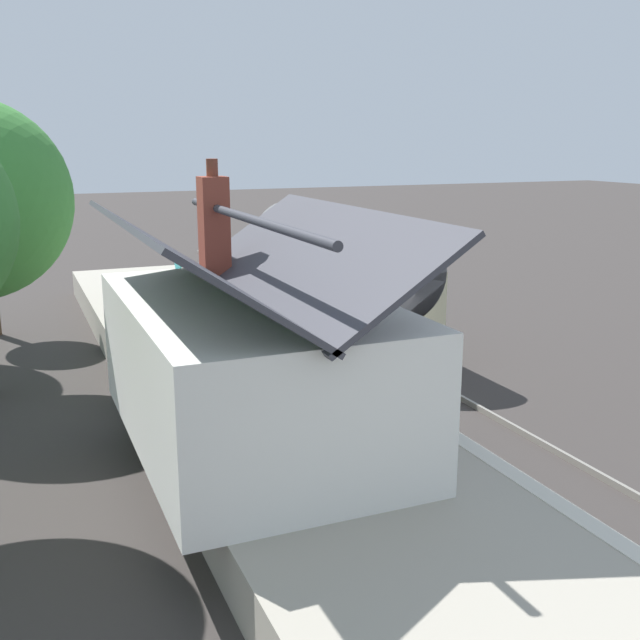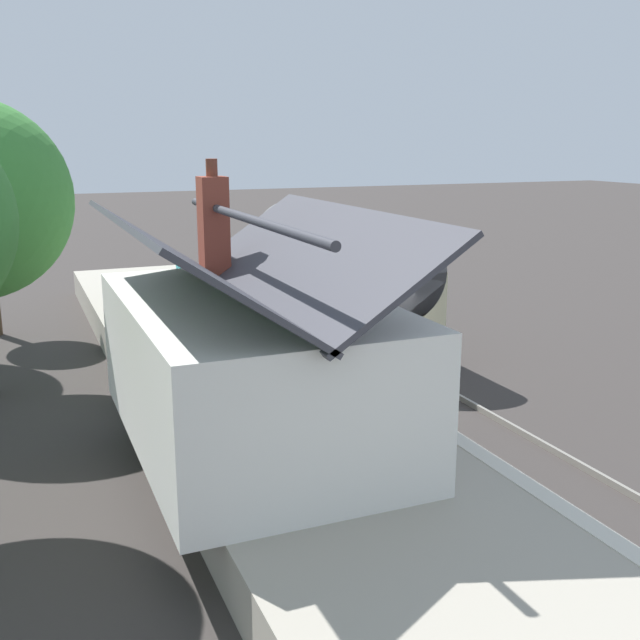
{
  "view_description": "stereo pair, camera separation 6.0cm",
  "coord_description": "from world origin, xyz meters",
  "px_view_note": "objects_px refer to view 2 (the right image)",
  "views": [
    {
      "loc": [
        -17.28,
        8.74,
        6.52
      ],
      "look_at": [
        -0.1,
        1.5,
        1.99
      ],
      "focal_mm": 41.84,
      "sensor_mm": 36.0,
      "label": 1
    },
    {
      "loc": [
        -17.31,
        8.68,
        6.52
      ],
      "look_at": [
        -0.1,
        1.5,
        1.99
      ],
      "focal_mm": 41.84,
      "sensor_mm": 36.0,
      "label": 2
    }
  ],
  "objects_px": {
    "train": "(337,277)",
    "station_building": "(250,361)",
    "planter_under_sign": "(265,321)",
    "planter_bench_left": "(142,284)",
    "bench_near_building": "(204,298)",
    "bench_platform_end": "(250,325)",
    "bench_by_lamp": "(176,273)",
    "planter_by_door": "(166,322)",
    "planter_corner_building": "(139,325)",
    "planter_bench_right": "(249,344)",
    "station_sign_board": "(252,286)",
    "planter_edge_far": "(224,289)"
  },
  "relations": [
    {
      "from": "bench_near_building",
      "to": "train",
      "type": "bearing_deg",
      "value": -116.8
    },
    {
      "from": "planter_edge_far",
      "to": "planter_bench_left",
      "type": "height_order",
      "value": "planter_edge_far"
    },
    {
      "from": "planter_under_sign",
      "to": "station_building",
      "type": "bearing_deg",
      "value": 159.58
    },
    {
      "from": "bench_near_building",
      "to": "bench_by_lamp",
      "type": "relative_size",
      "value": 0.99
    },
    {
      "from": "bench_near_building",
      "to": "planter_under_sign",
      "type": "relative_size",
      "value": 1.62
    },
    {
      "from": "bench_by_lamp",
      "to": "planter_corner_building",
      "type": "distance_m",
      "value": 8.05
    },
    {
      "from": "planter_under_sign",
      "to": "train",
      "type": "bearing_deg",
      "value": -67.55
    },
    {
      "from": "planter_by_door",
      "to": "planter_bench_left",
      "type": "bearing_deg",
      "value": -3.58
    },
    {
      "from": "planter_by_door",
      "to": "planter_under_sign",
      "type": "bearing_deg",
      "value": -97.93
    },
    {
      "from": "train",
      "to": "planter_bench_right",
      "type": "xyz_separation_m",
      "value": [
        -3.43,
        4.03,
        -0.92
      ]
    },
    {
      "from": "bench_near_building",
      "to": "planter_bench_left",
      "type": "distance_m",
      "value": 3.99
    },
    {
      "from": "station_building",
      "to": "planter_bench_left",
      "type": "distance_m",
      "value": 14.44
    },
    {
      "from": "bench_platform_end",
      "to": "planter_bench_right",
      "type": "height_order",
      "value": "bench_platform_end"
    },
    {
      "from": "bench_near_building",
      "to": "planter_edge_far",
      "type": "height_order",
      "value": "bench_near_building"
    },
    {
      "from": "station_building",
      "to": "planter_bench_left",
      "type": "bearing_deg",
      "value": -1.42
    },
    {
      "from": "planter_under_sign",
      "to": "station_sign_board",
      "type": "bearing_deg",
      "value": 4.21
    },
    {
      "from": "bench_near_building",
      "to": "planter_bench_left",
      "type": "height_order",
      "value": "bench_near_building"
    },
    {
      "from": "planter_under_sign",
      "to": "station_sign_board",
      "type": "xyz_separation_m",
      "value": [
        0.95,
        0.07,
        0.9
      ]
    },
    {
      "from": "bench_by_lamp",
      "to": "planter_bench_right",
      "type": "relative_size",
      "value": 1.33
    },
    {
      "from": "station_building",
      "to": "station_sign_board",
      "type": "xyz_separation_m",
      "value": [
        8.48,
        -2.73,
        -0.29
      ]
    },
    {
      "from": "planter_corner_building",
      "to": "planter_bench_right",
      "type": "distance_m",
      "value": 3.66
    },
    {
      "from": "planter_by_door",
      "to": "station_sign_board",
      "type": "height_order",
      "value": "station_sign_board"
    },
    {
      "from": "station_building",
      "to": "bench_near_building",
      "type": "relative_size",
      "value": 5.59
    },
    {
      "from": "planter_edge_far",
      "to": "planter_bench_left",
      "type": "xyz_separation_m",
      "value": [
        2.42,
        2.43,
        -0.08
      ]
    },
    {
      "from": "station_building",
      "to": "planter_under_sign",
      "type": "relative_size",
      "value": 9.07
    },
    {
      "from": "train",
      "to": "bench_by_lamp",
      "type": "bearing_deg",
      "value": 28.38
    },
    {
      "from": "planter_bench_right",
      "to": "planter_by_door",
      "type": "bearing_deg",
      "value": 31.73
    },
    {
      "from": "bench_by_lamp",
      "to": "planter_by_door",
      "type": "height_order",
      "value": "bench_by_lamp"
    },
    {
      "from": "planter_bench_left",
      "to": "planter_bench_right",
      "type": "distance_m",
      "value": 9.21
    },
    {
      "from": "bench_by_lamp",
      "to": "planter_bench_left",
      "type": "xyz_separation_m",
      "value": [
        -1.22,
        1.54,
        -0.11
      ]
    },
    {
      "from": "planter_under_sign",
      "to": "planter_corner_building",
      "type": "bearing_deg",
      "value": 82.03
    },
    {
      "from": "bench_by_lamp",
      "to": "planter_bench_left",
      "type": "height_order",
      "value": "bench_by_lamp"
    },
    {
      "from": "bench_platform_end",
      "to": "station_building",
      "type": "bearing_deg",
      "value": 162.86
    },
    {
      "from": "planter_under_sign",
      "to": "planter_corner_building",
      "type": "xyz_separation_m",
      "value": [
        0.5,
        3.6,
        0.1
      ]
    },
    {
      "from": "planter_by_door",
      "to": "station_sign_board",
      "type": "distance_m",
      "value": 2.93
    },
    {
      "from": "planter_under_sign",
      "to": "station_sign_board",
      "type": "distance_m",
      "value": 1.31
    },
    {
      "from": "planter_under_sign",
      "to": "planter_edge_far",
      "type": "bearing_deg",
      "value": 0.22
    },
    {
      "from": "station_building",
      "to": "planter_corner_building",
      "type": "xyz_separation_m",
      "value": [
        8.03,
        0.8,
        -1.08
      ]
    },
    {
      "from": "bench_platform_end",
      "to": "planter_under_sign",
      "type": "relative_size",
      "value": 1.62
    },
    {
      "from": "planter_bench_left",
      "to": "bench_by_lamp",
      "type": "bearing_deg",
      "value": -51.53
    },
    {
      "from": "bench_near_building",
      "to": "bench_by_lamp",
      "type": "xyz_separation_m",
      "value": [
        4.96,
        -0.14,
        0.0
      ]
    },
    {
      "from": "bench_platform_end",
      "to": "bench_by_lamp",
      "type": "bearing_deg",
      "value": 0.72
    },
    {
      "from": "bench_platform_end",
      "to": "planter_bench_left",
      "type": "bearing_deg",
      "value": 11.85
    },
    {
      "from": "planter_corner_building",
      "to": "planter_bench_left",
      "type": "bearing_deg",
      "value": -10.29
    },
    {
      "from": "train",
      "to": "station_building",
      "type": "relative_size",
      "value": 1.15
    },
    {
      "from": "bench_platform_end",
      "to": "bench_near_building",
      "type": "distance_m",
      "value": 4.15
    },
    {
      "from": "bench_by_lamp",
      "to": "bench_near_building",
      "type": "bearing_deg",
      "value": 178.33
    },
    {
      "from": "bench_by_lamp",
      "to": "planter_by_door",
      "type": "bearing_deg",
      "value": 165.83
    },
    {
      "from": "planter_under_sign",
      "to": "planter_bench_left",
      "type": "xyz_separation_m",
      "value": [
        6.87,
        2.44,
        0.08
      ]
    },
    {
      "from": "bench_near_building",
      "to": "planter_by_door",
      "type": "xyz_separation_m",
      "value": [
        -2.73,
        1.8,
        -0.04
      ]
    }
  ]
}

